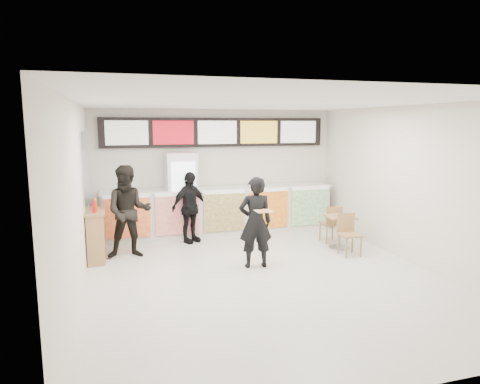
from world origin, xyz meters
name	(u,v)px	position (x,y,z in m)	size (l,w,h in m)	color
floor	(263,276)	(0.00, 0.00, 0.00)	(7.00, 7.00, 0.00)	beige
ceiling	(264,102)	(0.00, 0.00, 3.00)	(7.00, 7.00, 0.00)	white
wall_back	(216,171)	(0.00, 3.50, 1.50)	(6.00, 6.00, 0.00)	silver
wall_left	(76,201)	(-3.00, 0.00, 1.50)	(7.00, 7.00, 0.00)	silver
wall_right	(412,185)	(3.00, 0.00, 1.50)	(7.00, 7.00, 0.00)	silver
service_counter	(221,211)	(0.00, 3.09, 0.57)	(5.56, 0.77, 1.14)	silver
menu_board	(217,132)	(0.00, 3.41, 2.45)	(5.50, 0.14, 0.70)	black
drinks_fridge	(182,195)	(-0.93, 3.11, 1.00)	(0.70, 0.67, 2.00)	white
mirror_panel	(86,168)	(-2.99, 2.45, 1.75)	(0.01, 2.00, 1.50)	#B2B7BF
customer_main	(255,222)	(0.03, 0.52, 0.85)	(0.62, 0.41, 1.70)	black
customer_left	(129,212)	(-2.19, 1.80, 0.93)	(0.90, 0.70, 1.85)	black
customer_mid	(189,207)	(-0.85, 2.55, 0.80)	(0.94, 0.39, 1.60)	black
pizza_slice	(264,211)	(0.03, 0.07, 1.16)	(0.36, 0.36, 0.02)	beige
cafe_table	(340,226)	(2.15, 1.17, 0.49)	(0.62, 1.47, 0.84)	#A77D4C
condiment_ledge	(96,235)	(-2.82, 1.75, 0.51)	(0.36, 0.89, 1.19)	#A77D4C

